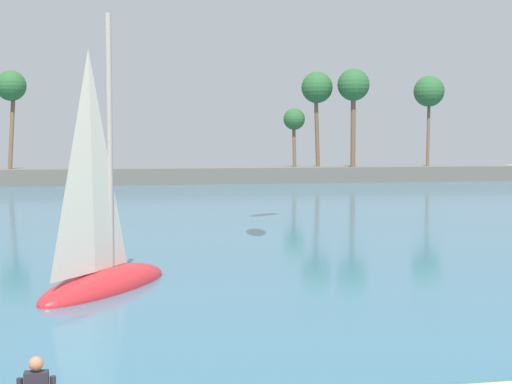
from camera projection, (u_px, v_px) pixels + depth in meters
sea at (126, 193)px, 67.09m from camera, size 220.00×109.43×0.06m
palm_headland at (106, 151)px, 80.83m from camera, size 93.27×6.22×13.31m
sailboat_near_shore at (103, 263)px, 23.57m from camera, size 5.15×6.47×9.36m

